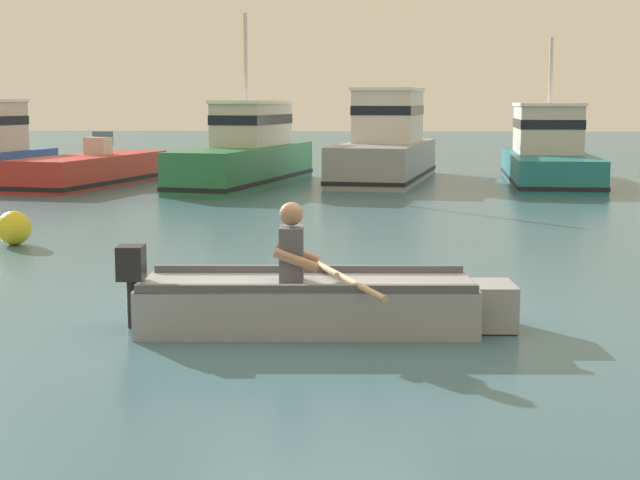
% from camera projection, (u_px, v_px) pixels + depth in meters
% --- Properties ---
extents(ground_plane, '(120.00, 120.00, 0.00)m').
position_uv_depth(ground_plane, '(313.00, 314.00, 9.74)').
color(ground_plane, '#386070').
extents(rowboat_with_person, '(3.72, 1.89, 1.19)m').
position_uv_depth(rowboat_with_person, '(315.00, 302.00, 9.11)').
color(rowboat_with_person, gray).
rests_on(rowboat_with_person, ground).
extents(moored_boat_red, '(2.90, 5.81, 1.34)m').
position_uv_depth(moored_boat_red, '(91.00, 171.00, 24.59)').
color(moored_boat_red, '#B72D28').
rests_on(moored_boat_red, ground).
extents(moored_boat_green, '(3.08, 6.97, 4.28)m').
position_uv_depth(moored_boat_green, '(247.00, 154.00, 24.62)').
color(moored_boat_green, '#287042').
rests_on(moored_boat_green, ground).
extents(moored_boat_grey, '(3.10, 6.77, 2.47)m').
position_uv_depth(moored_boat_grey, '(386.00, 147.00, 26.03)').
color(moored_boat_grey, gray).
rests_on(moored_boat_grey, ground).
extents(moored_boat_teal, '(2.54, 6.91, 3.75)m').
position_uv_depth(moored_boat_teal, '(548.00, 153.00, 25.45)').
color(moored_boat_teal, '#1E727A').
rests_on(moored_boat_teal, ground).
extents(mooring_buoy, '(0.51, 0.51, 0.51)m').
position_uv_depth(mooring_buoy, '(14.00, 228.00, 14.38)').
color(mooring_buoy, yellow).
rests_on(mooring_buoy, ground).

